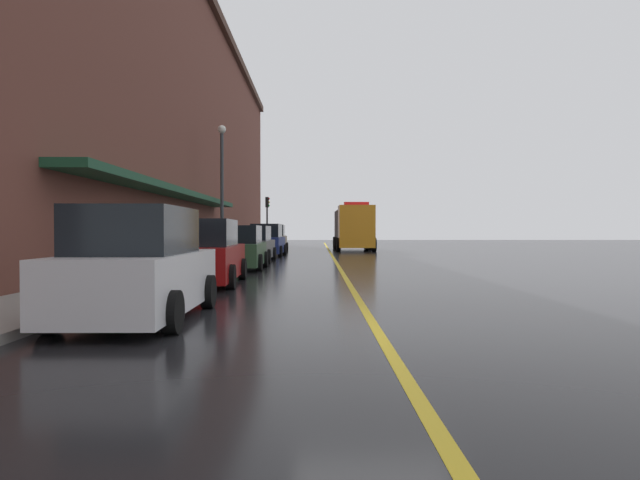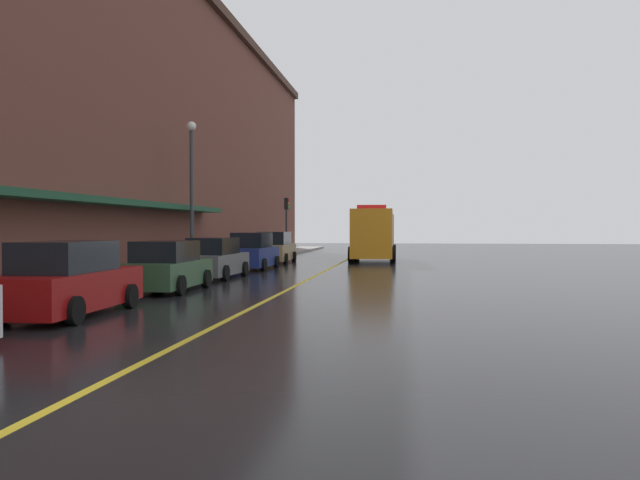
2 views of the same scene
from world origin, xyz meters
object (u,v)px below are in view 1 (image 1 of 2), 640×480
object	(u,v)px
utility_truck	(353,228)
street_lamp_left	(222,176)
parked_car_3	(253,245)
parking_meter_1	(254,237)
parked_car_1	(206,254)
parked_car_0	(139,268)
parked_car_2	(239,249)
traffic_light_near	(267,212)
parked_car_5	(273,239)
parking_meter_0	(244,238)
parking_meter_2	(203,242)
parked_car_4	(267,241)

from	to	relation	value
utility_truck	street_lamp_left	size ratio (longest dim) A/B	1.09
parked_car_3	parking_meter_1	world-z (taller)	parked_car_3
parked_car_1	parked_car_0	bearing A→B (deg)	179.27
parking_meter_1	utility_truck	bearing A→B (deg)	19.37
street_lamp_left	parked_car_2	bearing A→B (deg)	-75.99
parked_car_3	traffic_light_near	bearing A→B (deg)	4.32
parked_car_5	parking_meter_0	xyz separation A→B (m)	(-1.36, -4.82, 0.18)
parked_car_0	parking_meter_1	distance (m)	30.23
parking_meter_1	parking_meter_0	bearing A→B (deg)	-90.00
parked_car_3	traffic_light_near	distance (m)	22.28
utility_truck	parking_meter_0	distance (m)	10.62
parking_meter_0	parking_meter_2	world-z (taller)	same
parked_car_2	parking_meter_2	world-z (taller)	parked_car_2
parking_meter_1	parking_meter_2	bearing A→B (deg)	-90.00
parked_car_4	parking_meter_2	distance (m)	11.22
parked_car_2	traffic_light_near	size ratio (longest dim) A/B	1.01
parked_car_1	parked_car_4	world-z (taller)	parked_car_4
parking_meter_1	street_lamp_left	world-z (taller)	street_lamp_left
parked_car_1	parked_car_2	bearing A→B (deg)	-2.66
parked_car_1	parking_meter_1	world-z (taller)	parked_car_1
parked_car_3	parking_meter_1	distance (m)	12.49
parked_car_5	parking_meter_0	bearing A→B (deg)	163.51
parked_car_1	street_lamp_left	distance (m)	14.71
parked_car_2	traffic_light_near	xyz separation A→B (m)	(-1.36, 27.61, 2.36)
parked_car_4	parked_car_2	bearing A→B (deg)	-178.35
utility_truck	parking_meter_0	bearing A→B (deg)	-43.42
parked_car_3	street_lamp_left	distance (m)	4.84
parked_car_3	traffic_light_near	xyz separation A→B (m)	(-1.28, 22.12, 2.35)
parked_car_3	parking_meter_2	world-z (taller)	parked_car_3
parked_car_0	parked_car_4	xyz separation A→B (m)	(0.01, 23.66, 0.00)
parked_car_1	parked_car_2	world-z (taller)	parked_car_1
parked_car_0	utility_truck	bearing A→B (deg)	-10.18
parking_meter_2	parked_car_0	bearing A→B (deg)	-83.28
parked_car_3	traffic_light_near	size ratio (longest dim) A/B	1.05
parked_car_5	parking_meter_2	xyz separation A→B (m)	(-1.36, -17.19, 0.18)
parked_car_4	parking_meter_2	size ratio (longest dim) A/B	3.15
parking_meter_0	traffic_light_near	distance (m)	15.13
parked_car_1	street_lamp_left	world-z (taller)	street_lamp_left
parking_meter_0	parked_car_5	bearing A→B (deg)	74.28
parking_meter_1	traffic_light_near	size ratio (longest dim) A/B	0.31
traffic_light_near	parked_car_4	bearing A→B (deg)	-84.97
parked_car_4	traffic_light_near	bearing A→B (deg)	7.04
parked_car_2	parked_car_0	bearing A→B (deg)	179.61
parked_car_0	parked_car_2	distance (m)	12.29
utility_truck	parked_car_5	bearing A→B (deg)	-63.67
utility_truck	parking_meter_1	xyz separation A→B (m)	(-7.18, -2.53, -0.61)
parking_meter_2	parked_car_5	bearing A→B (deg)	85.49
parking_meter_0	traffic_light_near	size ratio (longest dim) A/B	0.31
street_lamp_left	parked_car_4	bearing A→B (deg)	57.50
parked_car_2	parked_car_3	bearing A→B (deg)	0.18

